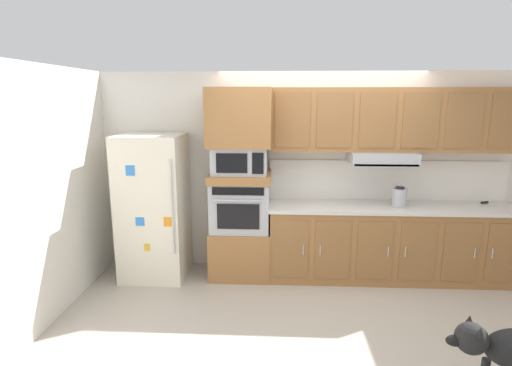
# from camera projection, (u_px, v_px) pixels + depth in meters

# --- Properties ---
(ground_plane) EXTENTS (9.60, 9.60, 0.00)m
(ground_plane) POSITION_uv_depth(u_px,v_px,m) (325.00, 305.00, 4.31)
(ground_plane) COLOR #B2A899
(back_kitchen_wall) EXTENTS (6.20, 0.12, 2.50)m
(back_kitchen_wall) POSITION_uv_depth(u_px,v_px,m) (319.00, 172.00, 5.14)
(back_kitchen_wall) COLOR silver
(back_kitchen_wall) RESTS_ON ground
(side_panel_left) EXTENTS (0.12, 7.10, 2.50)m
(side_panel_left) POSITION_uv_depth(u_px,v_px,m) (60.00, 189.00, 4.20)
(side_panel_left) COLOR silver
(side_panel_left) RESTS_ON ground
(refrigerator) EXTENTS (0.76, 0.73, 1.76)m
(refrigerator) POSITION_uv_depth(u_px,v_px,m) (154.00, 207.00, 4.90)
(refrigerator) COLOR silver
(refrigerator) RESTS_ON ground
(oven_base_cabinet) EXTENTS (0.74, 0.62, 0.60)m
(oven_base_cabinet) POSITION_uv_depth(u_px,v_px,m) (241.00, 251.00, 5.03)
(oven_base_cabinet) COLOR #996638
(oven_base_cabinet) RESTS_ON ground
(built_in_oven) EXTENTS (0.70, 0.62, 0.60)m
(built_in_oven) POSITION_uv_depth(u_px,v_px,m) (240.00, 205.00, 4.91)
(built_in_oven) COLOR #A8AAAF
(built_in_oven) RESTS_ON oven_base_cabinet
(appliance_mid_shelf) EXTENTS (0.74, 0.62, 0.10)m
(appliance_mid_shelf) POSITION_uv_depth(u_px,v_px,m) (240.00, 177.00, 4.84)
(appliance_mid_shelf) COLOR #996638
(appliance_mid_shelf) RESTS_ON built_in_oven
(microwave) EXTENTS (0.64, 0.54, 0.32)m
(microwave) POSITION_uv_depth(u_px,v_px,m) (240.00, 160.00, 4.79)
(microwave) COLOR #A8AAAF
(microwave) RESTS_ON appliance_mid_shelf
(appliance_upper_cabinet) EXTENTS (0.74, 0.62, 0.68)m
(appliance_upper_cabinet) POSITION_uv_depth(u_px,v_px,m) (240.00, 117.00, 4.69)
(appliance_upper_cabinet) COLOR #996638
(appliance_upper_cabinet) RESTS_ON microwave
(lower_cabinet_run) EXTENTS (2.91, 0.63, 0.88)m
(lower_cabinet_run) POSITION_uv_depth(u_px,v_px,m) (389.00, 243.00, 4.91)
(lower_cabinet_run) COLOR #996638
(lower_cabinet_run) RESTS_ON ground
(countertop_slab) EXTENTS (2.95, 0.64, 0.04)m
(countertop_slab) POSITION_uv_depth(u_px,v_px,m) (392.00, 207.00, 4.82)
(countertop_slab) COLOR beige
(countertop_slab) RESTS_ON lower_cabinet_run
(backsplash_panel) EXTENTS (2.95, 0.02, 0.50)m
(backsplash_panel) POSITION_uv_depth(u_px,v_px,m) (387.00, 180.00, 5.04)
(backsplash_panel) COLOR silver
(backsplash_panel) RESTS_ON countertop_slab
(upper_cabinet_with_hood) EXTENTS (2.91, 0.48, 0.88)m
(upper_cabinet_with_hood) POSITION_uv_depth(u_px,v_px,m) (394.00, 122.00, 4.73)
(upper_cabinet_with_hood) COLOR #996638
(upper_cabinet_with_hood) RESTS_ON backsplash_panel
(screwdriver) EXTENTS (0.15, 0.16, 0.03)m
(screwdriver) POSITION_uv_depth(u_px,v_px,m) (485.00, 203.00, 4.88)
(screwdriver) COLOR black
(screwdriver) RESTS_ON countertop_slab
(electric_kettle) EXTENTS (0.17, 0.17, 0.24)m
(electric_kettle) POSITION_uv_depth(u_px,v_px,m) (399.00, 197.00, 4.74)
(electric_kettle) COLOR #A8AAAF
(electric_kettle) RESTS_ON countertop_slab
(dog) EXTENTS (0.90, 0.29, 0.68)m
(dog) POSITION_uv_depth(u_px,v_px,m) (508.00, 350.00, 2.81)
(dog) COLOR black
(dog) RESTS_ON ground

